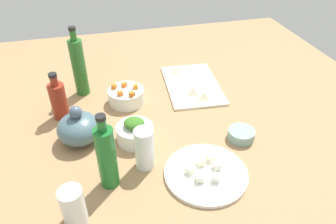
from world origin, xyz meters
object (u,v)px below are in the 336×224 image
(bowl_greens, at_px, (135,133))
(plate_tofu, at_px, (206,173))
(bottle_1, at_px, (58,100))
(drinking_glass_1, at_px, (73,206))
(bowl_carrots, at_px, (126,96))
(bowl_small_side, at_px, (241,135))
(drinking_glass_0, at_px, (144,149))
(bottle_0, at_px, (79,66))
(cutting_board, at_px, (192,85))
(teapot, at_px, (79,128))
(bottle_2, at_px, (107,157))

(bowl_greens, bearing_deg, plate_tofu, -139.37)
(bottle_1, height_order, drinking_glass_1, bottle_1)
(bowl_greens, height_order, bowl_carrots, bowl_greens)
(bowl_small_side, distance_m, bottle_1, 0.68)
(bottle_1, bearing_deg, bowl_small_side, -115.21)
(bowl_small_side, distance_m, drinking_glass_0, 0.36)
(plate_tofu, height_order, bottle_0, bottle_0)
(plate_tofu, distance_m, bowl_greens, 0.28)
(cutting_board, xyz_separation_m, bowl_small_side, (-0.39, -0.06, 0.01))
(bowl_greens, xyz_separation_m, drinking_glass_1, (-0.28, 0.21, 0.03))
(bottle_1, relative_size, drinking_glass_0, 1.34)
(cutting_board, bearing_deg, bowl_small_side, -171.53)
(bottle_1, bearing_deg, bowl_greens, -129.42)
(plate_tofu, distance_m, bowl_carrots, 0.50)
(bowl_greens, xyz_separation_m, teapot, (0.05, 0.19, 0.02))
(cutting_board, height_order, bowl_carrots, bowl_carrots)
(cutting_board, distance_m, teapot, 0.55)
(cutting_board, bearing_deg, bowl_carrots, 100.66)
(plate_tofu, bearing_deg, bowl_greens, 40.63)
(bowl_greens, height_order, bowl_small_side, bowl_greens)
(plate_tofu, height_order, bowl_small_side, bowl_small_side)
(cutting_board, xyz_separation_m, drinking_glass_0, (-0.43, 0.30, 0.07))
(cutting_board, xyz_separation_m, bowl_carrots, (-0.06, 0.30, 0.02))
(bottle_2, bearing_deg, cutting_board, -40.65)
(cutting_board, height_order, bowl_small_side, bowl_small_side)
(bottle_1, xyz_separation_m, drinking_glass_1, (-0.49, -0.05, -0.02))
(teapot, bearing_deg, bottle_2, -160.22)
(bowl_small_side, bearing_deg, bowl_carrots, 47.51)
(teapot, height_order, drinking_glass_0, same)
(cutting_board, height_order, bowl_greens, bowl_greens)
(plate_tofu, relative_size, bowl_greens, 2.02)
(plate_tofu, bearing_deg, bottle_1, 45.95)
(bowl_carrots, xyz_separation_m, drinking_glass_1, (-0.53, 0.21, 0.03))
(plate_tofu, xyz_separation_m, bottle_2, (0.04, 0.29, 0.10))
(bowl_small_side, xyz_separation_m, drinking_glass_1, (-0.20, 0.57, 0.04))
(plate_tofu, height_order, bottle_1, bottle_1)
(drinking_glass_0, bearing_deg, teapot, 47.84)
(teapot, xyz_separation_m, bottle_2, (-0.22, -0.08, 0.05))
(teapot, height_order, bottle_2, bottle_2)
(bowl_carrots, distance_m, bottle_0, 0.23)
(bowl_small_side, distance_m, drinking_glass_1, 0.61)
(teapot, height_order, bottle_0, bottle_0)
(bottle_1, bearing_deg, cutting_board, -80.32)
(teapot, bearing_deg, bowl_small_side, -103.49)
(bowl_small_side, relative_size, bottle_0, 0.32)
(bowl_greens, bearing_deg, drinking_glass_0, -175.18)
(drinking_glass_1, bearing_deg, bottle_0, -3.51)
(bowl_greens, height_order, teapot, teapot)
(teapot, bearing_deg, bottle_0, -3.46)
(bottle_1, distance_m, bottle_2, 0.41)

